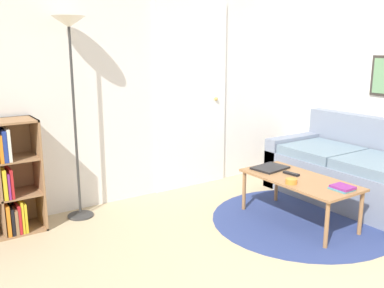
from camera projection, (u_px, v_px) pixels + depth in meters
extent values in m
cube|color=silver|center=(135.00, 77.00, 4.45)|extent=(7.61, 0.05, 2.60)
cube|color=white|center=(192.00, 97.00, 4.84)|extent=(0.95, 0.02, 2.10)
sphere|color=tan|center=(216.00, 99.00, 5.02)|extent=(0.04, 0.04, 0.04)
cylinder|color=navy|center=(302.00, 219.00, 4.07)|extent=(1.71, 1.71, 0.01)
cube|color=#936B47|center=(38.00, 173.00, 3.85)|extent=(0.02, 0.34, 1.00)
cube|color=orange|center=(6.00, 218.00, 3.73)|extent=(0.03, 0.25, 0.27)
cube|color=black|center=(11.00, 219.00, 3.75)|extent=(0.02, 0.24, 0.24)
cube|color=olive|center=(14.00, 220.00, 3.76)|extent=(0.03, 0.23, 0.22)
cube|color=#B21E23|center=(17.00, 217.00, 3.77)|extent=(0.02, 0.24, 0.25)
cube|color=gold|center=(20.00, 215.00, 3.78)|extent=(0.02, 0.24, 0.28)
cube|color=gold|center=(23.00, 215.00, 3.80)|extent=(0.02, 0.25, 0.26)
cube|color=gold|center=(2.00, 182.00, 3.65)|extent=(0.03, 0.26, 0.26)
cube|color=#7F287A|center=(6.00, 184.00, 3.67)|extent=(0.02, 0.25, 0.22)
cube|color=#B21E23|center=(10.00, 182.00, 3.67)|extent=(0.02, 0.23, 0.25)
cube|color=navy|center=(3.00, 145.00, 3.59)|extent=(0.03, 0.23, 0.27)
cube|color=silver|center=(7.00, 144.00, 3.60)|extent=(0.03, 0.23, 0.28)
cylinder|color=#333333|center=(81.00, 215.00, 4.16)|extent=(0.25, 0.25, 0.01)
cylinder|color=#333333|center=(75.00, 121.00, 3.95)|extent=(0.02, 0.02, 1.77)
cone|color=white|center=(69.00, 22.00, 3.74)|extent=(0.30, 0.30, 0.10)
cube|color=gray|center=(352.00, 180.00, 4.56)|extent=(0.91, 1.73, 0.43)
cube|color=gray|center=(374.00, 156.00, 4.72)|extent=(0.16, 1.73, 0.86)
cube|color=gray|center=(296.00, 158.00, 5.18)|extent=(0.91, 0.16, 0.57)
cube|color=slate|center=(380.00, 165.00, 4.18)|extent=(0.71, 0.69, 0.10)
cube|color=slate|center=(322.00, 151.00, 4.75)|extent=(0.71, 0.69, 0.10)
cube|color=#996B42|center=(300.00, 179.00, 3.95)|extent=(0.53, 1.10, 0.02)
cylinder|color=#996B42|center=(327.00, 225.00, 3.46)|extent=(0.04, 0.04, 0.40)
cylinder|color=#996B42|center=(244.00, 191.00, 4.28)|extent=(0.04, 0.04, 0.40)
cylinder|color=#996B42|center=(361.00, 213.00, 3.71)|extent=(0.04, 0.04, 0.40)
cylinder|color=#996B42|center=(276.00, 183.00, 4.53)|extent=(0.04, 0.04, 0.40)
cube|color=black|center=(270.00, 168.00, 4.24)|extent=(0.36, 0.29, 0.02)
cylinder|color=orange|center=(291.00, 181.00, 3.79)|extent=(0.10, 0.10, 0.05)
cube|color=teal|center=(342.00, 189.00, 3.63)|extent=(0.15, 0.17, 0.01)
cube|color=#7F287A|center=(343.00, 187.00, 3.63)|extent=(0.15, 0.17, 0.02)
cube|color=black|center=(291.00, 174.00, 4.05)|extent=(0.06, 0.17, 0.02)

